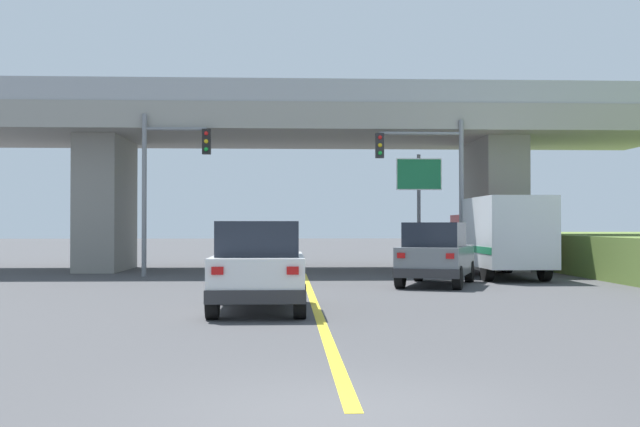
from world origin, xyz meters
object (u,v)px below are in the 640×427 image
object	(u,v)px
suv_lead	(259,266)
traffic_signal_farside	(165,173)
box_truck	(500,235)
highway_sign	(419,185)
suv_crossing	(436,254)
traffic_signal_nearside	(433,174)

from	to	relation	value
suv_lead	traffic_signal_farside	size ratio (longest dim) A/B	0.71
box_truck	highway_sign	size ratio (longest dim) A/B	1.44
suv_lead	highway_sign	bearing A→B (deg)	66.03
traffic_signal_farside	box_truck	bearing A→B (deg)	-5.32
suv_crossing	box_truck	distance (m)	4.85
box_truck	suv_crossing	bearing A→B (deg)	-130.25
traffic_signal_nearside	traffic_signal_farside	world-z (taller)	traffic_signal_farside
suv_lead	traffic_signal_farside	xyz separation A→B (m)	(-3.96, 12.15, 2.90)
box_truck	traffic_signal_farside	xyz separation A→B (m)	(-12.51, 1.17, 2.35)
suv_crossing	box_truck	world-z (taller)	box_truck
traffic_signal_farside	highway_sign	xyz separation A→B (m)	(9.87, 1.14, -0.37)
suv_lead	highway_sign	world-z (taller)	highway_sign
suv_crossing	box_truck	xyz separation A→B (m)	(3.11, 3.68, 0.55)
highway_sign	suv_lead	bearing A→B (deg)	-113.97
box_truck	highway_sign	distance (m)	4.03
suv_crossing	traffic_signal_farside	distance (m)	10.96
suv_lead	suv_crossing	world-z (taller)	same
suv_crossing	highway_sign	size ratio (longest dim) A/B	1.02
traffic_signal_nearside	highway_sign	bearing A→B (deg)	109.54
suv_lead	box_truck	bearing A→B (deg)	52.11
suv_crossing	highway_sign	bearing A→B (deg)	104.92
suv_lead	suv_crossing	xyz separation A→B (m)	(5.43, 7.30, -0.00)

